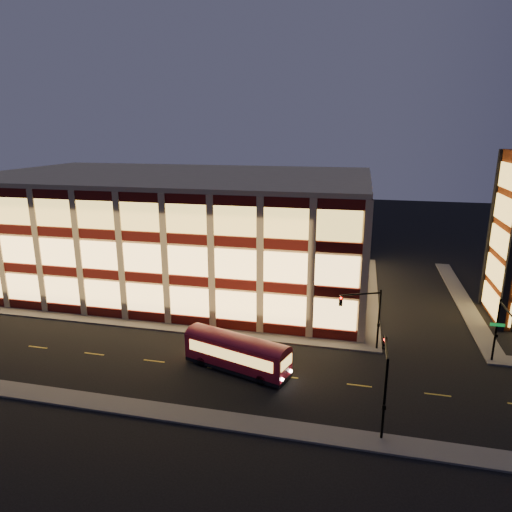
# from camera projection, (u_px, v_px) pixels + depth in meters

# --- Properties ---
(ground) EXTENTS (200.00, 200.00, 0.00)m
(ground) POSITION_uv_depth(u_px,v_px,m) (144.00, 329.00, 47.37)
(ground) COLOR black
(ground) RESTS_ON ground
(sidewalk_office_south) EXTENTS (54.00, 2.00, 0.15)m
(sidewalk_office_south) POSITION_uv_depth(u_px,v_px,m) (122.00, 322.00, 48.94)
(sidewalk_office_south) COLOR #514F4C
(sidewalk_office_south) RESTS_ON ground
(sidewalk_office_east) EXTENTS (2.00, 30.00, 0.15)m
(sidewalk_office_east) POSITION_uv_depth(u_px,v_px,m) (370.00, 291.00, 58.32)
(sidewalk_office_east) COLOR #514F4C
(sidewalk_office_east) RESTS_ON ground
(sidewalk_tower_west) EXTENTS (2.00, 30.00, 0.15)m
(sidewalk_tower_west) POSITION_uv_depth(u_px,v_px,m) (462.00, 298.00, 55.94)
(sidewalk_tower_west) COLOR #514F4C
(sidewalk_tower_west) RESTS_ON ground
(sidewalk_near) EXTENTS (100.00, 2.00, 0.15)m
(sidewalk_near) POSITION_uv_depth(u_px,v_px,m) (67.00, 398.00, 35.15)
(sidewalk_near) COLOR #514F4C
(sidewalk_near) RESTS_ON ground
(office_building) EXTENTS (50.45, 30.45, 14.50)m
(office_building) POSITION_uv_depth(u_px,v_px,m) (177.00, 227.00, 61.95)
(office_building) COLOR tan
(office_building) RESTS_ON ground
(traffic_signal_far) EXTENTS (3.79, 1.87, 6.00)m
(traffic_signal_far) POSITION_uv_depth(u_px,v_px,m) (365.00, 310.00, 41.68)
(traffic_signal_far) COLOR black
(traffic_signal_far) RESTS_ON ground
(traffic_signal_right) EXTENTS (1.20, 4.37, 6.00)m
(traffic_signal_right) POSITION_uv_depth(u_px,v_px,m) (502.00, 325.00, 38.42)
(traffic_signal_right) COLOR black
(traffic_signal_right) RESTS_ON ground
(traffic_signal_near) EXTENTS (0.32, 4.45, 6.00)m
(traffic_signal_near) POSITION_uv_depth(u_px,v_px,m) (385.00, 373.00, 30.82)
(traffic_signal_near) COLOR black
(traffic_signal_near) RESTS_ON ground
(trolley_bus) EXTENTS (9.71, 5.09, 3.20)m
(trolley_bus) POSITION_uv_depth(u_px,v_px,m) (237.00, 351.00, 38.98)
(trolley_bus) COLOR maroon
(trolley_bus) RESTS_ON ground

